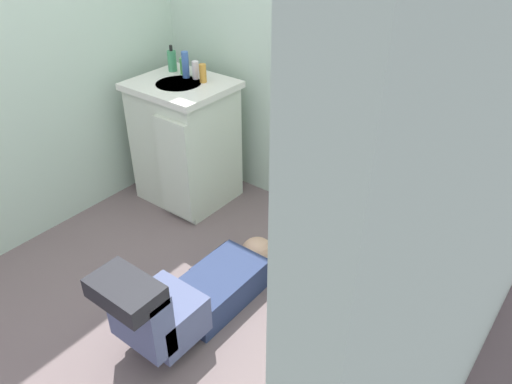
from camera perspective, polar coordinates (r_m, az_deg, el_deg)
The scene contains 16 objects.
ground_plane at distance 2.70m, azimuth -6.16°, elevation -12.51°, with size 2.88×3.13×0.04m, color #6C5B5C.
wall_back at distance 2.88m, azimuth 8.25°, elevation 18.57°, with size 2.54×0.08×2.40m, color #B8D0BD.
wall_left at distance 3.00m, azimuth -25.88°, elevation 16.39°, with size 0.08×2.13×2.40m, color #B8D0BD.
wall_right at distance 1.50m, azimuth 27.46°, elevation 1.45°, with size 0.08×2.13×2.40m, color #B8D0BD.
toilet at distance 2.67m, azimuth 17.89°, elevation -3.88°, with size 0.36×0.46×0.75m.
vanity_cabinet at distance 3.28m, azimuth -8.14°, elevation 5.78°, with size 0.60×0.53×0.82m.
faucet at distance 3.21m, azimuth -6.94°, elevation 13.98°, with size 0.02×0.02×0.10m, color silver.
person_plumber at distance 2.46m, azimuth -7.35°, elevation -11.59°, with size 0.39×1.06×0.52m.
tissue_box at distance 2.53m, azimuth 19.36°, elevation 5.36°, with size 0.22×0.11×0.10m, color silver.
toiletry_bag at distance 2.50m, azimuth 22.55°, elevation 4.40°, with size 0.12×0.09×0.11m, color #33598C.
soap_dispenser at distance 3.32m, azimuth -9.67°, elevation 14.73°, with size 0.06×0.06×0.17m.
bottle_green at distance 3.26m, azimuth -8.38°, elevation 14.18°, with size 0.04×0.04×0.10m, color #469D4D.
bottle_blue at distance 3.18m, azimuth -8.15°, elevation 14.33°, with size 0.04×0.04×0.16m, color #3E66B4.
bottle_white at distance 3.16m, azimuth -6.99°, elevation 13.78°, with size 0.04×0.04×0.11m, color white.
bottle_amber at distance 3.10m, azimuth -6.15°, elevation 13.47°, with size 0.04×0.04×0.11m, color #C98A32.
paper_towel_roll at distance 2.67m, azimuth 8.38°, elevation -9.33°, with size 0.11×0.11×0.23m, color white.
Camera 1 is at (1.38, -1.32, 1.89)m, focal length 34.66 mm.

